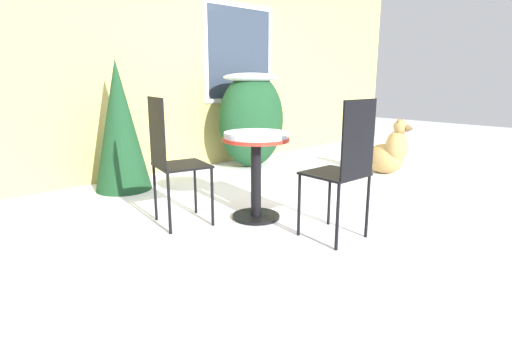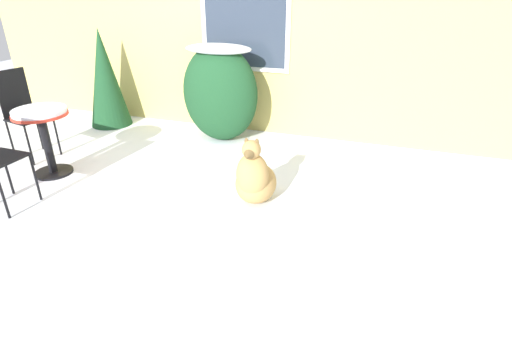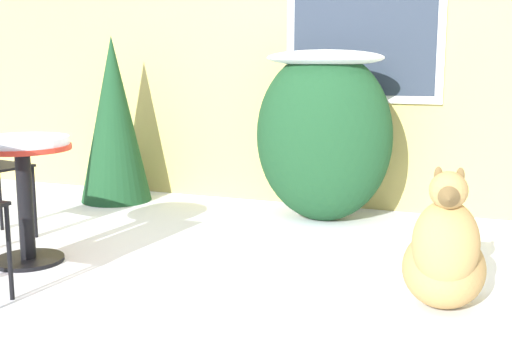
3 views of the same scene
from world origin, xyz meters
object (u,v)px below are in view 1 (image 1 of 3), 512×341
object	(u,v)px
patio_table	(256,154)
patio_chair_far_side	(344,165)
dog	(389,154)
patio_chair_near_table	(172,156)

from	to	relation	value
patio_table	patio_chair_far_side	world-z (taller)	patio_chair_far_side
patio_chair_far_side	dog	bearing A→B (deg)	-157.01
patio_chair_near_table	dog	xyz separation A→B (m)	(3.04, -0.22, -0.32)
dog	patio_table	bearing A→B (deg)	177.34
patio_table	patio_chair_near_table	xyz separation A→B (m)	(-0.63, 0.34, 0.01)
patio_chair_far_side	dog	size ratio (longest dim) A/B	1.47
patio_chair_near_table	patio_chair_far_side	size ratio (longest dim) A/B	1.00
patio_chair_near_table	patio_chair_far_side	xyz separation A→B (m)	(0.78, -1.14, 0.00)
patio_table	patio_chair_near_table	bearing A→B (deg)	151.78
dog	patio_chair_far_side	bearing A→B (deg)	-163.31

